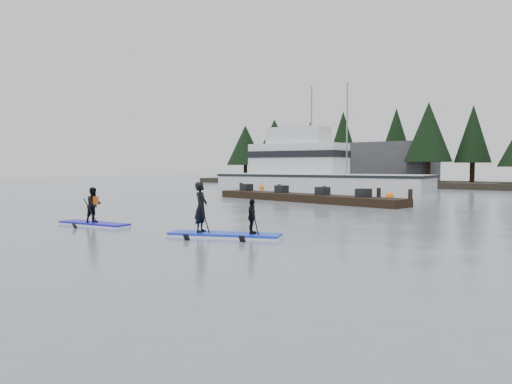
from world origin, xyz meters
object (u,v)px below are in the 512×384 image
Objects in this scene: floating_dock at (304,198)px; fishing_boat_large at (315,180)px; paddleboard_solo at (94,212)px; paddleboard_duo at (221,220)px.

fishing_boat_large is at bearing 127.82° from floating_dock.
paddleboard_duo is (5.89, 0.69, 0.01)m from paddleboard_solo.
floating_dock is 4.49× the size of paddleboard_solo.
paddleboard_duo is at bearing -69.12° from fishing_boat_large.
fishing_boat_large is 6.54× the size of paddleboard_solo.
fishing_boat_large is at bearing 97.69° from paddleboard_solo.
paddleboard_solo is 5.93m from paddleboard_duo.
paddleboard_solo is 0.86× the size of paddleboard_duo.
fishing_boat_large is at bearing 92.38° from paddleboard_duo.
paddleboard_solo is (0.60, -15.79, 0.28)m from floating_dock.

